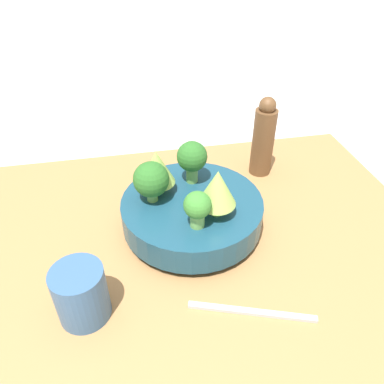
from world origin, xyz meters
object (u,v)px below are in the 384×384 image
bowl (192,212)px  fork (252,312)px  pepper_mill (263,138)px  cup (81,294)px

bowl → fork: bearing=-76.1°
fork → pepper_mill: bearing=69.0°
bowl → cup: (-0.20, -0.16, 0.01)m
pepper_mill → fork: (-0.14, -0.37, -0.09)m
cup → fork: bearing=-11.3°
pepper_mill → fork: 0.41m
bowl → pepper_mill: 0.26m
pepper_mill → fork: pepper_mill is taller
cup → fork: cup is taller
bowl → pepper_mill: pepper_mill is taller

